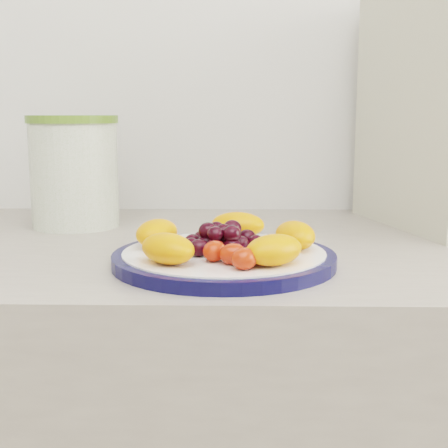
{
  "coord_description": "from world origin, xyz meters",
  "views": [
    {
      "loc": [
        -0.09,
        0.34,
        1.08
      ],
      "look_at": [
        -0.11,
        1.06,
        0.95
      ],
      "focal_mm": 50.0,
      "sensor_mm": 36.0,
      "label": 1
    }
  ],
  "objects": [
    {
      "name": "canister_lid",
      "position": [
        -0.35,
        1.31,
        1.07
      ],
      "size": [
        0.16,
        0.16,
        0.01
      ],
      "primitive_type": "cylinder",
      "rotation": [
        0.0,
        0.0,
        0.15
      ],
      "color": "#5A7C2E",
      "rests_on": "canister"
    },
    {
      "name": "plate_rim",
      "position": [
        -0.11,
        1.06,
        0.91
      ],
      "size": [
        0.27,
        0.27,
        0.01
      ],
      "primitive_type": "cylinder",
      "color": "#0B0D39",
      "rests_on": "counter"
    },
    {
      "name": "plate_face",
      "position": [
        -0.11,
        1.06,
        0.91
      ],
      "size": [
        0.24,
        0.24,
        0.02
      ],
      "primitive_type": "cylinder",
      "color": "white",
      "rests_on": "counter"
    },
    {
      "name": "fruit_plate",
      "position": [
        -0.11,
        1.05,
        0.93
      ],
      "size": [
        0.23,
        0.22,
        0.04
      ],
      "color": "orange",
      "rests_on": "plate_face"
    },
    {
      "name": "canister",
      "position": [
        -0.35,
        1.31,
        0.98
      ],
      "size": [
        0.15,
        0.15,
        0.16
      ],
      "primitive_type": "cylinder",
      "rotation": [
        0.0,
        0.0,
        0.15
      ],
      "color": "#42620F",
      "rests_on": "counter"
    }
  ]
}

